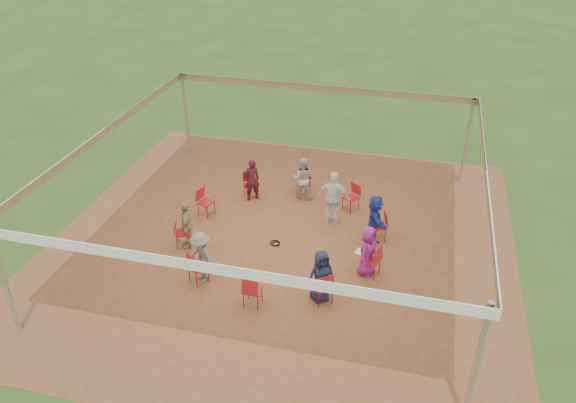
% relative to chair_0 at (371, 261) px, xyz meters
% --- Properties ---
extents(ground, '(80.00, 80.00, 0.00)m').
position_rel_chair_0_xyz_m(ground, '(-2.65, 0.85, -0.45)').
color(ground, '#2C4E18').
rests_on(ground, ground).
extents(dirt_patch, '(13.00, 13.00, 0.00)m').
position_rel_chair_0_xyz_m(dirt_patch, '(-2.65, 0.85, -0.44)').
color(dirt_patch, brown).
rests_on(dirt_patch, ground).
extents(tent, '(10.33, 10.33, 3.00)m').
position_rel_chair_0_xyz_m(tent, '(-2.65, 0.85, 1.92)').
color(tent, '#B2B2B7').
rests_on(tent, ground).
extents(chair_0, '(0.55, 0.53, 0.90)m').
position_rel_chair_0_xyz_m(chair_0, '(0.00, 0.00, 0.00)').
color(chair_0, '#AB181C').
rests_on(chair_0, ground).
extents(chair_1, '(0.55, 0.54, 0.90)m').
position_rel_chair_0_xyz_m(chair_1, '(-0.00, 1.72, 0.00)').
color(chair_1, '#AB181C').
rests_on(chair_1, ground).
extents(chair_2, '(0.60, 0.60, 0.90)m').
position_rel_chair_0_xyz_m(chair_2, '(-1.02, 3.11, 0.00)').
color(chair_2, '#AB181C').
rests_on(chair_2, ground).
extents(chair_3, '(0.42, 0.44, 0.90)m').
position_rel_chair_0_xyz_m(chair_3, '(-2.65, 3.64, 0.00)').
color(chair_3, '#AB181C').
rests_on(chair_3, ground).
extents(chair_4, '(0.60, 0.60, 0.90)m').
position_rel_chair_0_xyz_m(chair_4, '(-4.29, 3.10, 0.00)').
color(chair_4, '#AB181C').
rests_on(chair_4, ground).
extents(chair_5, '(0.55, 0.53, 0.90)m').
position_rel_chair_0_xyz_m(chair_5, '(-5.29, 1.71, 0.00)').
color(chair_5, '#AB181C').
rests_on(chair_5, ground).
extents(chair_6, '(0.55, 0.54, 0.90)m').
position_rel_chair_0_xyz_m(chair_6, '(-5.29, -0.01, 0.00)').
color(chair_6, '#AB181C').
rests_on(chair_6, ground).
extents(chair_7, '(0.60, 0.60, 0.90)m').
position_rel_chair_0_xyz_m(chair_7, '(-4.28, -1.40, 0.00)').
color(chair_7, '#AB181C').
rests_on(chair_7, ground).
extents(chair_8, '(0.42, 0.44, 0.90)m').
position_rel_chair_0_xyz_m(chair_8, '(-2.64, -1.93, 0.00)').
color(chair_8, '#AB181C').
rests_on(chair_8, ground).
extents(chair_9, '(0.60, 0.60, 0.90)m').
position_rel_chair_0_xyz_m(chair_9, '(-1.01, -1.39, 0.00)').
color(chair_9, '#AB181C').
rests_on(chair_9, ground).
extents(person_seated_0, '(0.58, 0.78, 1.42)m').
position_rel_chair_0_xyz_m(person_seated_0, '(-0.11, 0.04, 0.27)').
color(person_seated_0, '#8F1E7C').
rests_on(person_seated_0, ground).
extents(person_seated_1, '(0.88, 1.41, 1.42)m').
position_rel_chair_0_xyz_m(person_seated_1, '(-0.12, 1.68, 0.27)').
color(person_seated_1, '#243298').
rests_on(person_seated_1, ground).
extents(person_seated_2, '(0.69, 0.40, 1.42)m').
position_rel_chair_0_xyz_m(person_seated_2, '(-2.65, 3.52, 0.27)').
color(person_seated_2, '#B4B09F').
rests_on(person_seated_2, ground).
extents(person_seated_3, '(0.62, 0.58, 1.42)m').
position_rel_chair_0_xyz_m(person_seated_3, '(-4.22, 3.00, 0.27)').
color(person_seated_3, '#3E0E1E').
rests_on(person_seated_3, ground).
extents(person_seated_4, '(0.67, 0.93, 1.42)m').
position_rel_chair_0_xyz_m(person_seated_4, '(-5.18, 0.03, 0.27)').
color(person_seated_4, tan).
rests_on(person_seated_4, ground).
extents(person_seated_5, '(1.01, 0.91, 1.42)m').
position_rel_chair_0_xyz_m(person_seated_5, '(-4.21, -1.30, 0.27)').
color(person_seated_5, slate).
rests_on(person_seated_5, ground).
extents(person_seated_6, '(0.79, 0.72, 1.42)m').
position_rel_chair_0_xyz_m(person_seated_6, '(-1.08, -1.30, 0.27)').
color(person_seated_6, '#1C1E40').
rests_on(person_seated_6, ground).
extents(standing_person, '(1.04, 0.58, 1.71)m').
position_rel_chair_0_xyz_m(standing_person, '(-1.43, 2.25, 0.41)').
color(standing_person, silver).
rests_on(standing_person, ground).
extents(cable_coil, '(0.39, 0.39, 0.03)m').
position_rel_chair_0_xyz_m(cable_coil, '(-2.80, 0.73, -0.43)').
color(cable_coil, black).
rests_on(cable_coil, ground).
extents(laptop, '(0.31, 0.35, 0.20)m').
position_rel_chair_0_xyz_m(laptop, '(-0.27, 0.09, 0.21)').
color(laptop, '#B7B7BC').
rests_on(laptop, ground).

